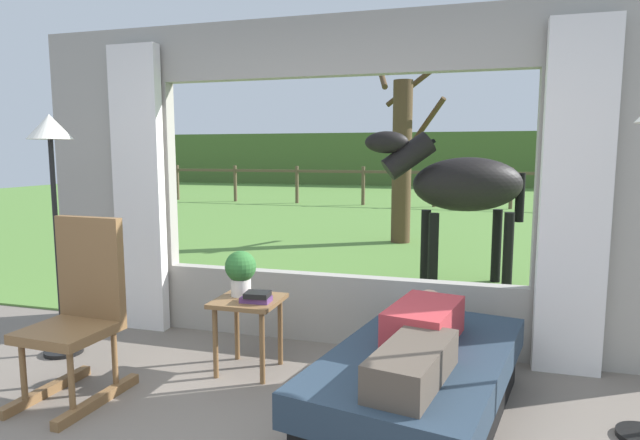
{
  "coord_description": "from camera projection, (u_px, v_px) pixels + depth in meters",
  "views": [
    {
      "loc": [
        1.03,
        -1.76,
        1.52
      ],
      "look_at": [
        0.0,
        1.8,
        1.05
      ],
      "focal_mm": 29.78,
      "sensor_mm": 36.0,
      "label": 1
    }
  ],
  "objects": [
    {
      "name": "reclining_person",
      "position": [
        421.0,
        335.0,
        2.93
      ],
      "size": [
        0.45,
        1.43,
        0.22
      ],
      "rotation": [
        0.0,
        0.0,
        -0.2
      ],
      "color": "#B23338",
      "rests_on": "recliner_sofa"
    },
    {
      "name": "outdoor_pasture_lawn",
      "position": [
        434.0,
        207.0,
        14.69
      ],
      "size": [
        36.0,
        21.68,
        0.02
      ],
      "primitive_type": "cube",
      "color": "#568438",
      "rests_on": "ground_plane"
    },
    {
      "name": "back_wall_with_window",
      "position": [
        336.0,
        188.0,
        4.15
      ],
      "size": [
        5.2,
        0.12,
        2.55
      ],
      "color": "#9E998E",
      "rests_on": "ground_plane"
    },
    {
      "name": "rocking_chair",
      "position": [
        80.0,
        310.0,
        3.31
      ],
      "size": [
        0.5,
        0.7,
        1.12
      ],
      "rotation": [
        0.0,
        0.0,
        -0.05
      ],
      "color": "brown",
      "rests_on": "ground_plane"
    },
    {
      "name": "curtain_panel_right",
      "position": [
        575.0,
        201.0,
        3.56
      ],
      "size": [
        0.44,
        0.1,
        2.4
      ],
      "primitive_type": "cube",
      "color": "silver",
      "rests_on": "ground_plane"
    },
    {
      "name": "floor_lamp_left",
      "position": [
        52.0,
        162.0,
        3.87
      ],
      "size": [
        0.32,
        0.32,
        1.8
      ],
      "color": "black",
      "rests_on": "ground_plane"
    },
    {
      "name": "curtain_panel_left",
      "position": [
        139.0,
        191.0,
        4.49
      ],
      "size": [
        0.44,
        0.1,
        2.4
      ],
      "primitive_type": "cube",
      "color": "silver",
      "rests_on": "ground_plane"
    },
    {
      "name": "book_stack",
      "position": [
        257.0,
        297.0,
        3.57
      ],
      "size": [
        0.2,
        0.15,
        0.07
      ],
      "color": "#59336B",
      "rests_on": "side_table"
    },
    {
      "name": "horse",
      "position": [
        461.0,
        186.0,
        5.87
      ],
      "size": [
        1.8,
        0.97,
        1.73
      ],
      "rotation": [
        0.0,
        0.0,
        1.92
      ],
      "color": "black",
      "rests_on": "outdoor_pasture_lawn"
    },
    {
      "name": "side_table",
      "position": [
        248.0,
        312.0,
        3.67
      ],
      "size": [
        0.44,
        0.44,
        0.52
      ],
      "color": "brown",
      "rests_on": "ground_plane"
    },
    {
      "name": "recliner_sofa",
      "position": [
        420.0,
        383.0,
        3.01
      ],
      "size": [
        1.22,
        1.84,
        0.42
      ],
      "rotation": [
        0.0,
        0.0,
        -0.2
      ],
      "color": "black",
      "rests_on": "ground_plane"
    },
    {
      "name": "potted_plant",
      "position": [
        241.0,
        270.0,
        3.72
      ],
      "size": [
        0.22,
        0.22,
        0.32
      ],
      "color": "silver",
      "rests_on": "side_table"
    },
    {
      "name": "pasture_tree",
      "position": [
        402.0,
        156.0,
        8.77
      ],
      "size": [
        1.22,
        1.27,
        3.05
      ],
      "color": "#4C3823",
      "rests_on": "outdoor_pasture_lawn"
    },
    {
      "name": "distant_hill_ridge",
      "position": [
        451.0,
        159.0,
        23.92
      ],
      "size": [
        36.0,
        2.0,
        2.4
      ],
      "primitive_type": "cube",
      "color": "#48642E",
      "rests_on": "ground_plane"
    },
    {
      "name": "pasture_fence_line",
      "position": [
        435.0,
        181.0,
        14.59
      ],
      "size": [
        16.1,
        0.1,
        1.1
      ],
      "color": "brown",
      "rests_on": "outdoor_pasture_lawn"
    }
  ]
}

